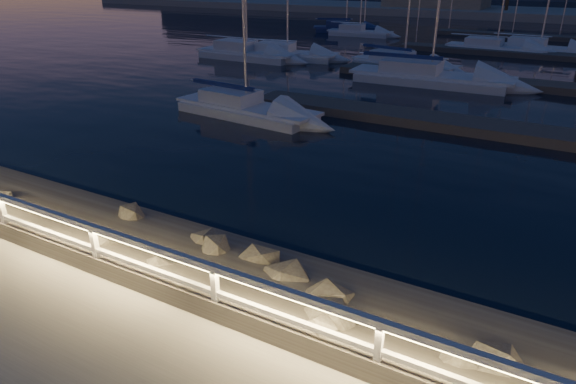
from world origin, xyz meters
name	(u,v)px	position (x,y,z in m)	size (l,w,h in m)	color
ground	(317,354)	(0.00, 0.00, 0.00)	(400.00, 400.00, 0.00)	#9E9A8F
harbor_water	(533,79)	(0.00, 31.22, -0.97)	(400.00, 440.00, 0.60)	black
guard_rail	(314,314)	(-0.07, 0.00, 0.77)	(44.11, 0.12, 1.06)	white
riprap	(405,322)	(0.86, 1.89, -0.30)	(39.13, 2.65, 1.41)	#656157
floating_docks	(537,67)	(0.00, 32.50, -0.40)	(22.00, 36.00, 0.40)	#534A44
far_shore	(572,12)	(-0.12, 74.05, 0.29)	(160.00, 14.00, 5.20)	#9E9A8F
sailboat_b	(243,107)	(-10.48, 13.20, -0.18)	(7.36, 2.86, 12.24)	silver
sailboat_e	(245,53)	(-19.44, 26.49, -0.13)	(7.94, 2.50, 13.52)	silver
sailboat_f	(401,63)	(-7.96, 28.26, -0.18)	(7.63, 3.72, 12.54)	silver
sailboat_g	(426,76)	(-5.19, 24.48, -0.13)	(9.40, 3.23, 15.74)	silver
sailboat_i	(358,32)	(-17.54, 43.72, -0.19)	(6.53, 2.38, 10.96)	silver
sailboat_j	(285,53)	(-16.83, 27.97, -0.17)	(7.78, 3.40, 12.84)	silver
sailboat_k	(494,47)	(-3.89, 39.03, -0.19)	(7.77, 2.64, 13.01)	silver
sailboat_m	(344,28)	(-20.17, 46.26, -0.17)	(6.98, 4.42, 11.65)	navy
sailboat_n	(537,48)	(-0.84, 40.30, -0.17)	(7.72, 2.82, 12.90)	silver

